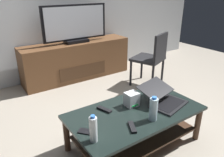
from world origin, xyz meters
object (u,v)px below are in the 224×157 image
Objects in this scene: coffee_table at (135,121)px; tv_remote at (104,109)px; soundbar_remote at (132,127)px; media_cabinet at (77,60)px; television at (75,25)px; laptop at (163,98)px; water_bottle_far at (153,109)px; cell_phone at (87,132)px; dining_chair at (152,57)px; router_box at (132,99)px; water_bottle_near at (93,129)px.

coffee_table is 8.08× the size of tv_remote.
coffee_table is 0.31m from soundbar_remote.
coffee_table is 0.69× the size of media_cabinet.
media_cabinet is (0.33, 1.95, 0.04)m from coffee_table.
laptop is at bearing -89.78° from television.
water_bottle_far is 1.64× the size of cell_phone.
soundbar_remote is at bearing 179.27° from water_bottle_far.
media_cabinet is 11.64× the size of tv_remote.
dining_chair is at bearing 40.16° from coffee_table.
television is 1.90m from router_box.
water_bottle_far is (-1.12, -1.17, 0.01)m from dining_chair.
dining_chair is at bearing 11.26° from tv_remote.
water_bottle_far is (-0.29, -2.12, -0.43)m from television.
television is 2.25m from soundbar_remote.
cell_phone is at bearing -166.88° from router_box.
tv_remote is at bearing 143.16° from coffee_table.
water_bottle_near is (-0.55, -0.16, 0.23)m from coffee_table.
television reaches higher than coffee_table.
water_bottle_near is at bearing -155.92° from router_box.
water_bottle_near is 0.59m from water_bottle_far.
water_bottle_far is (-0.29, -2.15, 0.18)m from media_cabinet.
router_box is at bearing -99.09° from television.
television is 2.02m from laptop.
television is 1.28× the size of dining_chair.
cell_phone is (-0.87, -1.98, 0.08)m from media_cabinet.
media_cabinet is 1.86m from tv_remote.
television is (0.00, -0.02, 0.61)m from media_cabinet.
laptop is at bearing 42.21° from soundbar_remote.
soundbar_remote reaches higher than coffee_table.
soundbar_remote is at bearing -163.60° from laptop.
dining_chair is (0.83, -0.95, -0.44)m from television.
media_cabinet reaches higher than soundbar_remote.
television is at bearing 67.06° from water_bottle_near.
television is at bearing -90.00° from media_cabinet.
router_box is 0.61× the size of water_bottle_near.
media_cabinet is 11.64× the size of soundbar_remote.
water_bottle_near is at bearing -151.15° from tv_remote.
router_box reaches higher than tv_remote.
router_box is at bearing 89.48° from water_bottle_far.
television is at bearing 53.58° from tv_remote.
cell_phone is at bearing 179.36° from laptop.
television is at bearing 82.13° from water_bottle_far.
media_cabinet is 1.99m from laptop.
media_cabinet is at bearing 90.00° from television.
dining_chair is 1.78× the size of laptop.
media_cabinet reaches higher than water_bottle_far.
router_box is 0.65m from water_bottle_near.
laptop is 0.62m from tv_remote.
router_box is 0.87× the size of soundbar_remote.
water_bottle_near is 1.64× the size of cell_phone.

